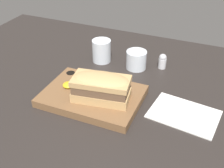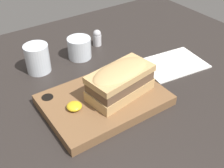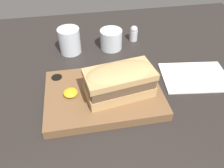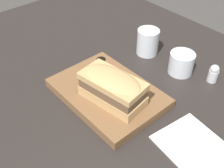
{
  "view_description": "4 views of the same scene",
  "coord_description": "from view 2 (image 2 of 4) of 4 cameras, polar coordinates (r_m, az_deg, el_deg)",
  "views": [
    {
      "loc": [
        36.37,
        -63.13,
        58.86
      ],
      "look_at": [
        8.25,
        3.92,
        10.06
      ],
      "focal_mm": 45.0,
      "sensor_mm": 36.0,
      "label": 1
    },
    {
      "loc": [
        -30.41,
        -45.83,
        52.56
      ],
      "look_at": [
        2.68,
        2.41,
        9.06
      ],
      "focal_mm": 45.0,
      "sensor_mm": 36.0,
      "label": 2
    },
    {
      "loc": [
        -4.29,
        -39.67,
        46.63
      ],
      "look_at": [
        3.26,
        2.31,
        8.35
      ],
      "focal_mm": 35.0,
      "sensor_mm": 36.0,
      "label": 3
    },
    {
      "loc": [
        48.06,
        -35.34,
        58.96
      ],
      "look_at": [
        5.68,
        1.75,
        10.93
      ],
      "focal_mm": 45.0,
      "sensor_mm": 36.0,
      "label": 4
    }
  ],
  "objects": [
    {
      "name": "salt_shaker",
      "position": [
        1.04,
        -3.05,
        9.41
      ],
      "size": [
        3.09,
        3.09,
        6.05
      ],
      "color": "silver",
      "rests_on": "dining_table"
    },
    {
      "name": "serving_board",
      "position": [
        0.77,
        -1.67,
        -3.25
      ],
      "size": [
        32.13,
        22.79,
        2.77
      ],
      "color": "brown",
      "rests_on": "dining_table"
    },
    {
      "name": "dining_table",
      "position": [
        0.75,
        -0.65,
        -6.52
      ],
      "size": [
        144.67,
        123.93,
        2.0
      ],
      "color": "#282321",
      "rests_on": "ground"
    },
    {
      "name": "sandwich",
      "position": [
        0.74,
        1.71,
        0.84
      ],
      "size": [
        19.09,
        11.66,
        8.76
      ],
      "rotation": [
        0.0,
        0.0,
        0.15
      ],
      "color": "tan",
      "rests_on": "serving_board"
    },
    {
      "name": "wine_glass",
      "position": [
        0.97,
        -6.63,
        7.14
      ],
      "size": [
        7.99,
        7.99,
        7.14
      ],
      "color": "silver",
      "rests_on": "dining_table"
    },
    {
      "name": "water_glass",
      "position": [
        0.92,
        -14.84,
        4.73
      ],
      "size": [
        7.61,
        7.61,
        9.1
      ],
      "color": "silver",
      "rests_on": "dining_table"
    },
    {
      "name": "mustard_dollop",
      "position": [
        0.72,
        -7.67,
        -4.49
      ],
      "size": [
        3.95,
        3.95,
        1.58
      ],
      "color": "gold",
      "rests_on": "serving_board"
    },
    {
      "name": "napkin",
      "position": [
        0.96,
        12.26,
        4.02
      ],
      "size": [
        22.31,
        17.17,
        0.4
      ],
      "rotation": [
        0.0,
        0.0,
        -0.13
      ],
      "color": "white",
      "rests_on": "dining_table"
    }
  ]
}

